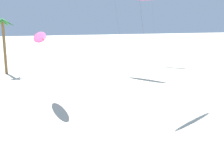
# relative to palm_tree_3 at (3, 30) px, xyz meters

# --- Properties ---
(palm_tree_3) EXTENTS (3.96, 3.56, 9.05)m
(palm_tree_3) POSITION_rel_palm_tree_3_xyz_m (0.00, 0.00, 0.00)
(palm_tree_3) COLOR brown
(palm_tree_3) RESTS_ON ground
(flying_kite_1) EXTENTS (3.37, 9.08, 7.81)m
(flying_kite_1) POSITION_rel_palm_tree_3_xyz_m (5.16, -17.30, -0.04)
(flying_kite_1) COLOR #EA5193
(flying_kite_1) RESTS_ON ground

